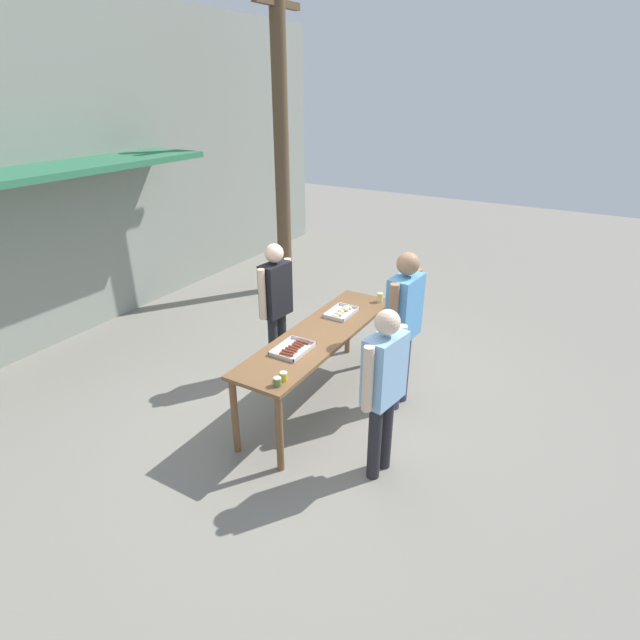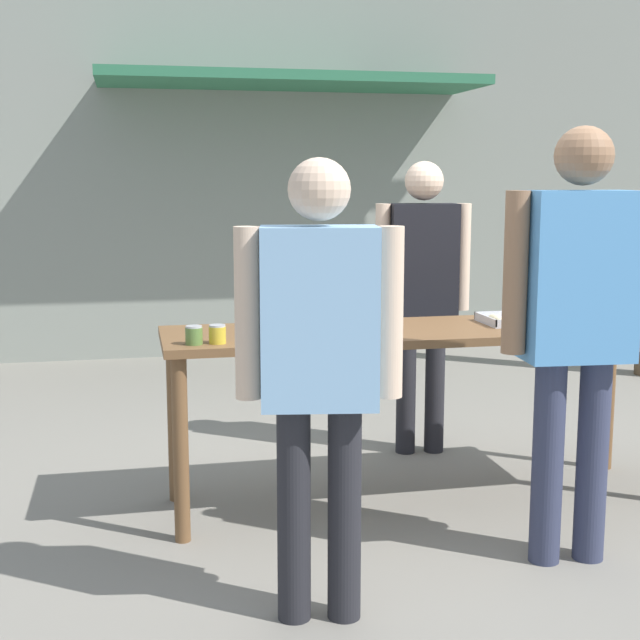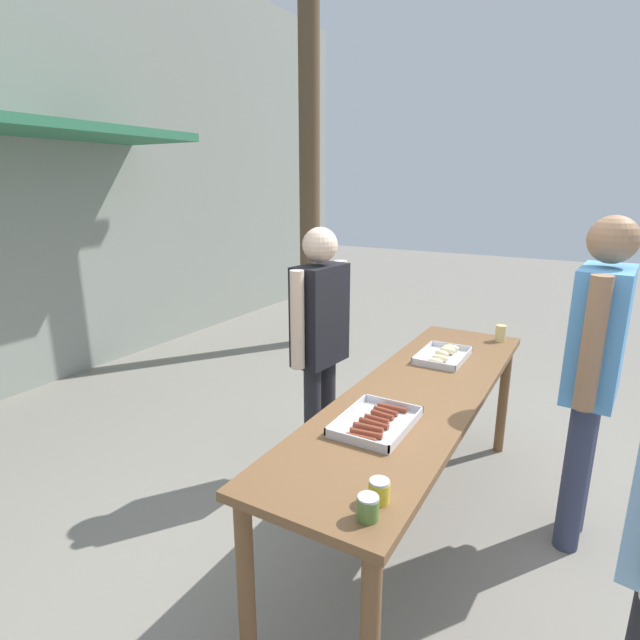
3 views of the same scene
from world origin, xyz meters
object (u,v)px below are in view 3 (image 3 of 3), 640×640
(beer_cup, at_px, (501,333))
(utility_pole, at_px, (309,127))
(food_tray_sausages, at_px, (376,423))
(person_server_behind_table, at_px, (320,332))
(food_tray_buns, at_px, (443,355))
(condiment_jar_mustard, at_px, (368,508))
(condiment_jar_ketchup, at_px, (379,491))
(person_customer_with_cup, at_px, (595,358))

(beer_cup, xyz_separation_m, utility_pole, (1.66, 2.57, 1.63))
(food_tray_sausages, bearing_deg, person_server_behind_table, 43.99)
(food_tray_buns, bearing_deg, utility_pole, 46.32)
(food_tray_buns, distance_m, beer_cup, 0.61)
(food_tray_sausages, xyz_separation_m, food_tray_buns, (1.05, -0.00, 0.01))
(condiment_jar_mustard, xyz_separation_m, utility_pole, (3.89, 2.56, 1.65))
(condiment_jar_ketchup, bearing_deg, person_customer_with_cup, -22.96)
(condiment_jar_ketchup, bearing_deg, condiment_jar_mustard, -177.69)
(food_tray_buns, height_order, condiment_jar_ketchup, condiment_jar_ketchup)
(person_customer_with_cup, bearing_deg, food_tray_sausages, -38.65)
(condiment_jar_mustard, relative_size, person_customer_with_cup, 0.05)
(food_tray_sausages, distance_m, condiment_jar_ketchup, 0.57)
(food_tray_buns, height_order, person_server_behind_table, person_server_behind_table)
(condiment_jar_ketchup, distance_m, beer_cup, 2.12)
(food_tray_sausages, distance_m, person_server_behind_table, 1.06)
(condiment_jar_mustard, xyz_separation_m, condiment_jar_ketchup, (0.10, 0.00, 0.00))
(person_server_behind_table, height_order, utility_pole, utility_pole)
(food_tray_sausages, distance_m, beer_cup, 1.63)
(person_customer_with_cup, bearing_deg, utility_pole, -122.63)
(person_customer_with_cup, bearing_deg, condiment_jar_mustard, -16.98)
(person_server_behind_table, bearing_deg, condiment_jar_mustard, -138.64)
(utility_pole, bearing_deg, food_tray_sausages, -144.65)
(food_tray_sausages, xyz_separation_m, person_server_behind_table, (0.76, 0.73, 0.13))
(condiment_jar_mustard, xyz_separation_m, person_server_behind_table, (1.38, 0.98, 0.10))
(beer_cup, relative_size, utility_pole, 0.02)
(food_tray_sausages, relative_size, beer_cup, 3.74)
(condiment_jar_mustard, relative_size, person_server_behind_table, 0.05)
(beer_cup, height_order, utility_pole, utility_pole)
(food_tray_buns, xyz_separation_m, condiment_jar_mustard, (-1.67, -0.24, 0.02))
(food_tray_buns, relative_size, condiment_jar_ketchup, 4.93)
(food_tray_sausages, relative_size, utility_pole, 0.09)
(condiment_jar_ketchup, bearing_deg, utility_pole, 34.06)
(beer_cup, xyz_separation_m, person_server_behind_table, (-0.85, 0.98, 0.08))
(person_customer_with_cup, bearing_deg, person_server_behind_table, -80.80)
(food_tray_buns, xyz_separation_m, utility_pole, (2.22, 2.32, 1.67))
(food_tray_buns, bearing_deg, condiment_jar_ketchup, -171.42)
(food_tray_buns, relative_size, beer_cup, 3.59)
(condiment_jar_ketchup, distance_m, person_customer_with_cup, 1.53)
(food_tray_buns, height_order, beer_cup, beer_cup)
(food_tray_sausages, height_order, beer_cup, beer_cup)
(person_server_behind_table, bearing_deg, beer_cup, -42.99)
(food_tray_sausages, relative_size, condiment_jar_ketchup, 5.13)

